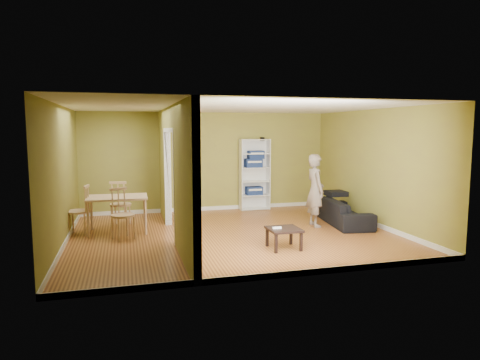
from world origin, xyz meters
name	(u,v)px	position (x,y,z in m)	size (l,w,h in m)	color
room_shell	(233,172)	(0.00, 0.00, 1.30)	(6.50, 6.50, 6.50)	#B47234
partition	(174,173)	(-1.20, 0.00, 1.30)	(0.22, 5.50, 2.60)	olive
wall_speaker	(262,139)	(1.50, 2.69, 1.90)	(0.10, 0.10, 0.10)	black
sofa	(344,208)	(2.70, 0.30, 0.36)	(0.82, 1.91, 0.73)	#242525
person	(315,184)	(1.95, 0.26, 0.95)	(0.54, 0.69, 1.89)	slate
bookshelf	(254,174)	(1.24, 2.60, 0.95)	(0.80, 0.35, 1.90)	white
paper_box_navy_a	(254,191)	(1.23, 2.56, 0.51)	(0.43, 0.28, 0.22)	navy
paper_box_navy_b	(253,163)	(1.21, 2.56, 1.26)	(0.45, 0.29, 0.23)	navy
paper_box_navy_c	(256,155)	(1.28, 2.56, 1.47)	(0.41, 0.27, 0.21)	navy
coffee_table	(284,231)	(0.62, -1.29, 0.32)	(0.57, 0.57, 0.38)	black
game_controller	(277,228)	(0.48, -1.29, 0.39)	(0.16, 0.04, 0.03)	white
dining_table	(117,200)	(-2.30, 0.81, 0.68)	(1.22, 0.81, 0.76)	tan
chair_left	(78,210)	(-3.07, 0.80, 0.51)	(0.47, 0.47, 1.03)	tan
chair_near	(123,214)	(-2.19, 0.19, 0.51)	(0.46, 0.46, 1.01)	tan
chair_far	(121,203)	(-2.24, 1.42, 0.52)	(0.47, 0.47, 1.03)	tan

